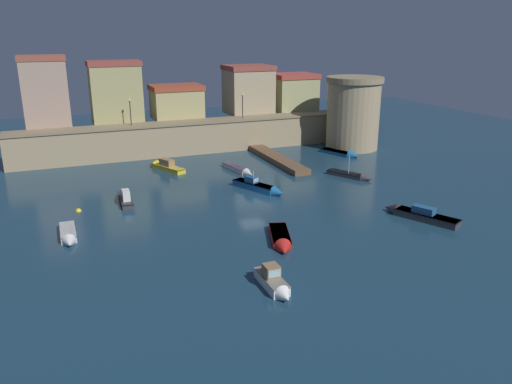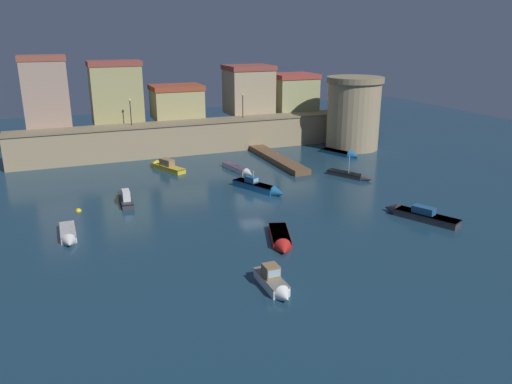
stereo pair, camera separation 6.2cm
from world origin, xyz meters
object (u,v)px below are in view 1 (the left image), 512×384
at_px(moored_boat_0, 125,197).
at_px(moored_boat_5, 281,240).
at_px(moored_boat_2, 344,154).
at_px(moored_boat_4, 260,187).
at_px(moored_boat_3, 68,235).
at_px(moored_boat_9, 353,176).
at_px(moored_boat_1, 240,170).
at_px(quay_lamp_1, 243,102).
at_px(quay_lamp_0, 130,108).
at_px(moored_boat_8, 417,214).
at_px(mooring_buoy_0, 78,211).
at_px(moored_boat_6, 274,283).
at_px(moored_boat_7, 164,166).
at_px(fortress_tower, 353,113).

xyz_separation_m(moored_boat_0, moored_boat_5, (10.23, -15.87, -0.15)).
height_order(moored_boat_2, moored_boat_4, moored_boat_4).
relative_size(moored_boat_3, moored_boat_9, 0.87).
xyz_separation_m(moored_boat_1, moored_boat_2, (16.44, 2.51, -0.06)).
xyz_separation_m(quay_lamp_1, moored_boat_9, (6.41, -19.82, -6.52)).
relative_size(quay_lamp_0, moored_boat_9, 0.61).
bearing_deg(moored_boat_1, moored_boat_8, 13.85).
relative_size(moored_boat_5, mooring_buoy_0, 10.40).
bearing_deg(moored_boat_1, moored_boat_0, -78.38).
distance_m(moored_boat_4, moored_boat_9, 12.15).
xyz_separation_m(moored_boat_4, moored_boat_9, (12.13, 0.58, -0.17)).
height_order(moored_boat_1, moored_boat_6, moored_boat_6).
distance_m(quay_lamp_0, moored_boat_4, 23.71).
bearing_deg(quay_lamp_0, quay_lamp_1, 0.00).
distance_m(moored_boat_5, moored_boat_9, 21.49).
xyz_separation_m(moored_boat_5, moored_boat_7, (-3.84, 26.51, 0.17)).
bearing_deg(moored_boat_2, moored_boat_4, -79.32).
bearing_deg(quay_lamp_1, moored_boat_9, -72.09).
height_order(quay_lamp_0, moored_boat_1, quay_lamp_0).
bearing_deg(moored_boat_3, moored_boat_2, 114.45).
distance_m(fortress_tower, moored_boat_8, 29.54).
height_order(quay_lamp_0, mooring_buoy_0, quay_lamp_0).
height_order(moored_boat_8, mooring_buoy_0, moored_boat_8).
bearing_deg(moored_boat_2, quay_lamp_1, -151.98).
distance_m(moored_boat_4, mooring_buoy_0, 18.80).
bearing_deg(mooring_buoy_0, moored_boat_0, 16.63).
distance_m(quay_lamp_0, moored_boat_0, 19.74).
relative_size(fortress_tower, moored_boat_6, 2.27).
bearing_deg(moored_boat_5, quay_lamp_1, -176.90).
xyz_separation_m(fortress_tower, moored_boat_9, (-8.35, -13.56, -4.96)).
distance_m(moored_boat_1, moored_boat_5, 22.33).
height_order(moored_boat_1, moored_boat_2, moored_boat_2).
height_order(moored_boat_0, moored_boat_8, moored_boat_0).
xyz_separation_m(moored_boat_8, moored_boat_9, (1.86, 13.75, -0.14)).
bearing_deg(quay_lamp_1, fortress_tower, -23.01).
distance_m(moored_boat_1, moored_boat_9, 13.76).
bearing_deg(moored_boat_7, moored_boat_2, -119.86).
bearing_deg(moored_boat_0, moored_boat_5, -144.59).
bearing_deg(moored_boat_2, mooring_buoy_0, -95.77).
bearing_deg(moored_boat_3, moored_boat_5, 64.73).
xyz_separation_m(moored_boat_6, moored_boat_8, (17.84, 7.42, -0.09)).
bearing_deg(moored_boat_3, mooring_buoy_0, 169.93).
distance_m(moored_boat_0, moored_boat_6, 23.63).
distance_m(quay_lamp_1, moored_boat_9, 21.83).
distance_m(fortress_tower, moored_boat_4, 25.34).
xyz_separation_m(quay_lamp_1, moored_boat_3, (-25.74, -26.47, -6.47)).
height_order(moored_boat_3, moored_boat_6, moored_boat_6).
xyz_separation_m(moored_boat_6, moored_boat_7, (-0.15, 33.34, -0.05)).
bearing_deg(moored_boat_0, moored_boat_3, 146.77).
bearing_deg(moored_boat_2, moored_boat_5, -61.88).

